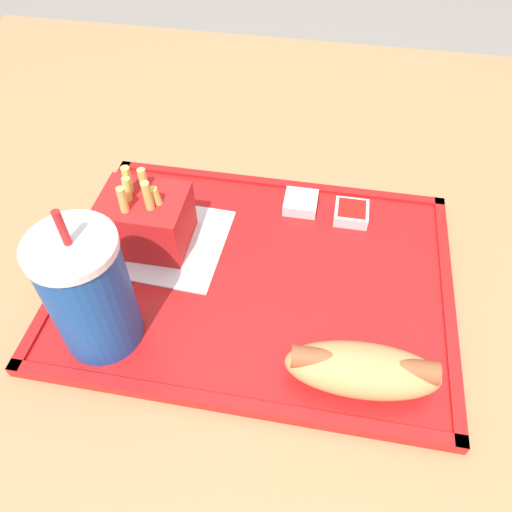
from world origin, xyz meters
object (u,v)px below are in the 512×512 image
sauce_cup_mayo (301,202)px  sauce_cup_ketchup (351,213)px  soda_cup (89,293)px  hot_dog_far (362,369)px  fries_carton (146,220)px

sauce_cup_mayo → sauce_cup_ketchup: same height
sauce_cup_mayo → sauce_cup_ketchup: (-0.06, 0.01, 0.00)m
soda_cup → hot_dog_far: (-0.25, 0.01, -0.04)m
fries_carton → sauce_cup_mayo: size_ratio=2.50×
soda_cup → sauce_cup_mayo: 0.28m
hot_dog_far → sauce_cup_ketchup: bearing=-85.0°
soda_cup → sauce_cup_mayo: (-0.17, -0.22, -0.06)m
fries_carton → sauce_cup_mayo: 0.19m
soda_cup → hot_dog_far: soda_cup is taller
fries_carton → sauce_cup_ketchup: (-0.23, -0.08, -0.03)m
hot_dog_far → sauce_cup_ketchup: (0.02, -0.22, -0.02)m
fries_carton → sauce_cup_mayo: (-0.17, -0.09, -0.03)m
fries_carton → sauce_cup_ketchup: 0.24m
sauce_cup_mayo → fries_carton: bearing=28.0°
soda_cup → hot_dog_far: 0.26m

